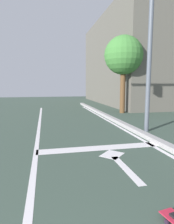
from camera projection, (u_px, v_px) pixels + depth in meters
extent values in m
cube|color=silver|center=(36.00, 152.00, 4.98)|extent=(0.12, 20.00, 0.01)
cube|color=silver|center=(150.00, 144.00, 5.66)|extent=(0.12, 20.00, 0.01)
cube|color=silver|center=(99.00, 148.00, 5.33)|extent=(3.36, 0.40, 0.01)
cube|color=silver|center=(126.00, 169.00, 4.00)|extent=(0.16, 1.40, 0.01)
cube|color=silver|center=(112.00, 155.00, 4.82)|extent=(0.71, 0.71, 0.01)
cube|color=#9F9B9B|center=(158.00, 141.00, 5.70)|extent=(0.24, 24.00, 0.14)
cube|color=#B2B2B7|center=(173.00, 217.00, 2.44)|extent=(0.17, 0.08, 0.01)
cylinder|color=#2A1C2C|center=(167.00, 222.00, 2.41)|extent=(0.04, 0.06, 0.06)
cylinder|color=#525964|center=(150.00, 50.00, 6.85)|extent=(0.16, 0.16, 5.84)
cylinder|color=brown|center=(123.00, 90.00, 11.89)|extent=(0.31, 0.31, 2.78)
sphere|color=#3F7D37|center=(124.00, 55.00, 11.60)|extent=(2.30, 2.30, 2.30)
cube|color=#5C5950|center=(146.00, 62.00, 18.72)|extent=(8.99, 13.19, 7.79)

